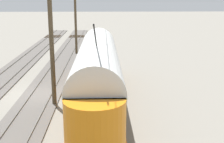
{
  "coord_description": "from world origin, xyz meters",
  "views": [
    {
      "loc": [
        -4.42,
        20.56,
        7.02
      ],
      "look_at": [
        -5.02,
        1.38,
        2.08
      ],
      "focal_mm": 47.98,
      "sensor_mm": 36.0,
      "label": 1
    }
  ],
  "objects_px": {
    "catenary_pole_foreground": "(76,20)",
    "catenary_pole_mid_near": "(53,42)",
    "vintage_streetcar": "(98,72)",
    "switch_stand": "(113,53)"
  },
  "relations": [
    {
      "from": "vintage_streetcar",
      "to": "switch_stand",
      "type": "relative_size",
      "value": 13.68
    },
    {
      "from": "vintage_streetcar",
      "to": "catenary_pole_mid_near",
      "type": "bearing_deg",
      "value": -2.02
    },
    {
      "from": "vintage_streetcar",
      "to": "catenary_pole_foreground",
      "type": "xyz_separation_m",
      "value": [
        2.76,
        -17.37,
        1.91
      ]
    },
    {
      "from": "catenary_pole_foreground",
      "to": "catenary_pole_mid_near",
      "type": "xyz_separation_m",
      "value": [
        0.0,
        17.27,
        0.0
      ]
    },
    {
      "from": "catenary_pole_mid_near",
      "to": "catenary_pole_foreground",
      "type": "bearing_deg",
      "value": -90.0
    },
    {
      "from": "catenary_pole_foreground",
      "to": "catenary_pole_mid_near",
      "type": "distance_m",
      "value": 17.27
    },
    {
      "from": "catenary_pole_foreground",
      "to": "switch_stand",
      "type": "relative_size",
      "value": 6.46
    },
    {
      "from": "catenary_pole_mid_near",
      "to": "vintage_streetcar",
      "type": "bearing_deg",
      "value": 177.98
    },
    {
      "from": "switch_stand",
      "to": "catenary_pole_foreground",
      "type": "bearing_deg",
      "value": -36.69
    },
    {
      "from": "catenary_pole_mid_near",
      "to": "switch_stand",
      "type": "height_order",
      "value": "catenary_pole_mid_near"
    }
  ]
}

